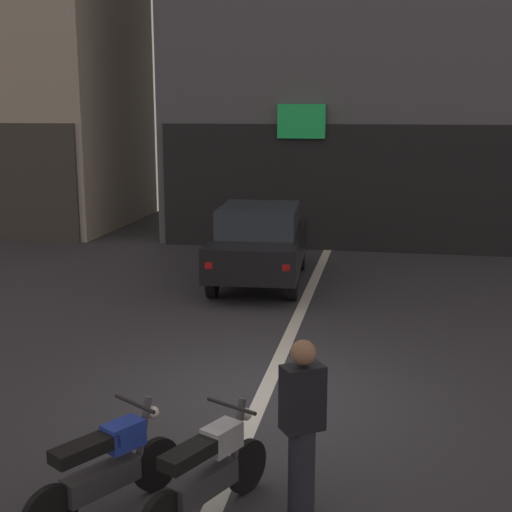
# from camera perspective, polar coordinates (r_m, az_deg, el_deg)

# --- Properties ---
(ground_plane) EXTENTS (120.00, 120.00, 0.00)m
(ground_plane) POSITION_cam_1_polar(r_m,az_deg,el_deg) (9.02, 0.51, -11.47)
(ground_plane) COLOR #333338
(lane_centre_line) EXTENTS (0.20, 18.00, 0.01)m
(lane_centre_line) POSITION_cam_1_polar(r_m,az_deg,el_deg) (14.67, 4.67, -2.22)
(lane_centre_line) COLOR silver
(lane_centre_line) RESTS_ON ground
(car_black_crossing_near) EXTENTS (2.03, 4.21, 1.64)m
(car_black_crossing_near) POSITION_cam_1_polar(r_m,az_deg,el_deg) (14.48, 0.32, 1.20)
(car_black_crossing_near) COLOR black
(car_black_crossing_near) RESTS_ON ground
(motorcycle_blue_row_leftmost) EXTENTS (0.93, 1.46, 0.98)m
(motorcycle_blue_row_leftmost) POSITION_cam_1_polar(r_m,az_deg,el_deg) (6.63, -12.05, -16.50)
(motorcycle_blue_row_leftmost) COLOR black
(motorcycle_blue_row_leftmost) RESTS_ON ground
(motorcycle_silver_row_left_mid) EXTENTS (0.81, 1.53, 0.98)m
(motorcycle_silver_row_left_mid) POSITION_cam_1_polar(r_m,az_deg,el_deg) (6.45, -3.92, -17.12)
(motorcycle_silver_row_left_mid) COLOR black
(motorcycle_silver_row_left_mid) RESTS_ON ground
(person_by_motorcycles) EXTENTS (0.42, 0.38, 1.67)m
(person_by_motorcycles) POSITION_cam_1_polar(r_m,az_deg,el_deg) (6.26, 3.78, -13.95)
(person_by_motorcycles) COLOR #23232D
(person_by_motorcycles) RESTS_ON ground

